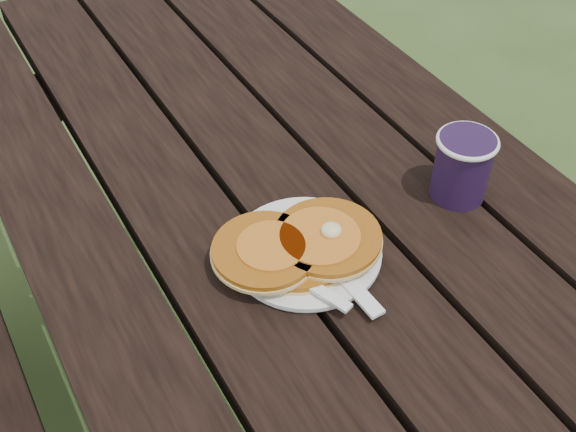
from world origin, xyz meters
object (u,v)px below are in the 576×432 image
plate (305,252)px  coffee_cup (463,163)px  picnic_table (321,395)px  pancake_stack (299,245)px

plate → coffee_cup: size_ratio=1.95×
picnic_table → pancake_stack: 0.41m
pancake_stack → plate: bearing=6.4°
plate → pancake_stack: size_ratio=0.89×
picnic_table → coffee_cup: (0.21, -0.01, 0.44)m
plate → pancake_stack: bearing=-173.6°
plate → pancake_stack: 0.02m
plate → pancake_stack: (-0.01, -0.00, 0.02)m
coffee_cup → pancake_stack: bearing=178.8°
picnic_table → pancake_stack: (-0.05, -0.01, 0.41)m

